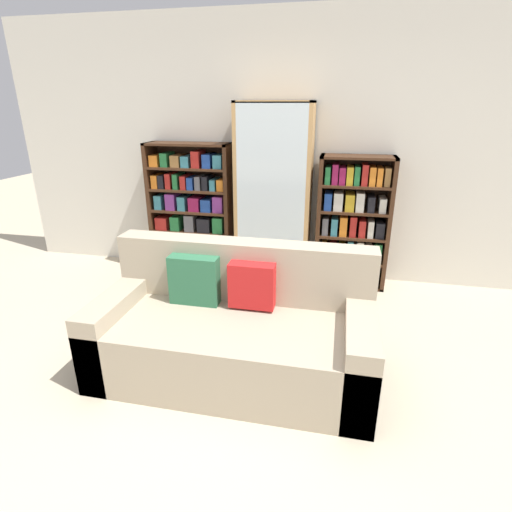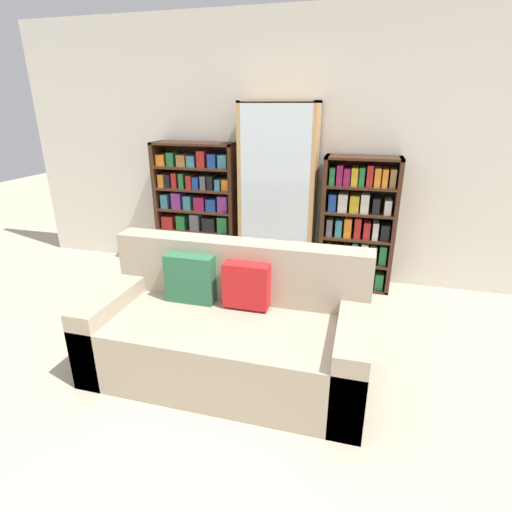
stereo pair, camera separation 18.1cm
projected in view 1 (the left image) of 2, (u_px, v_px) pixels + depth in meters
name	position (u px, v px, depth m)	size (l,w,h in m)	color
ground_plane	(230.00, 424.00, 2.42)	(16.00, 16.00, 0.00)	beige
wall_back	(289.00, 152.00, 4.19)	(6.33, 0.06, 2.70)	silver
couch	(235.00, 332.00, 2.82)	(1.90, 0.88, 0.89)	tan
bookshelf_left	(192.00, 213.00, 4.44)	(0.92, 0.32, 1.44)	#3D2314
display_cabinet	(274.00, 196.00, 4.16)	(0.77, 0.36, 1.85)	tan
bookshelf_right	(353.00, 224.00, 4.11)	(0.73, 0.32, 1.35)	#3D2314
wine_bottle	(297.00, 298.00, 3.64)	(0.09, 0.09, 0.40)	#192333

